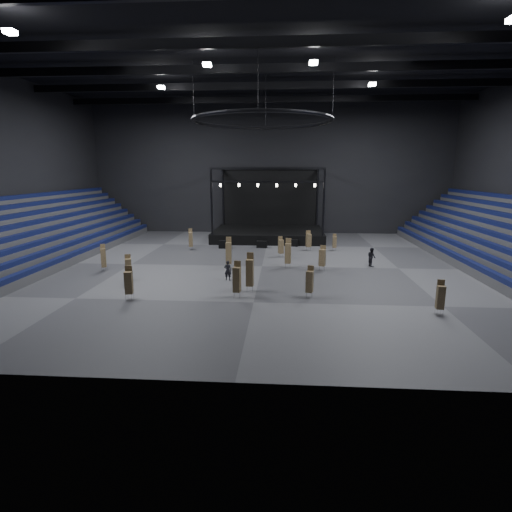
# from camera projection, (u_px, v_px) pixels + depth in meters

# --- Properties ---
(floor) EXTENTS (50.00, 50.00, 0.00)m
(floor) POSITION_uv_depth(u_px,v_px,m) (262.00, 266.00, 37.28)
(floor) COLOR #545356
(floor) RESTS_ON ground
(ceiling) EXTENTS (50.00, 42.00, 0.20)m
(ceiling) POSITION_uv_depth(u_px,v_px,m) (263.00, 58.00, 33.51)
(ceiling) COLOR black
(ceiling) RESTS_ON wall_back
(wall_back) EXTENTS (50.00, 0.20, 18.00)m
(wall_back) POSITION_uv_depth(u_px,v_px,m) (270.00, 169.00, 55.88)
(wall_back) COLOR black
(wall_back) RESTS_ON ground
(wall_front) EXTENTS (50.00, 0.20, 18.00)m
(wall_front) POSITION_uv_depth(u_px,v_px,m) (232.00, 164.00, 14.91)
(wall_front) COLOR black
(wall_front) RESTS_ON ground
(bleachers_left) EXTENTS (7.20, 40.00, 6.40)m
(bleachers_left) POSITION_uv_depth(u_px,v_px,m) (25.00, 245.00, 38.45)
(bleachers_left) COLOR #49494C
(bleachers_left) RESTS_ON floor
(stage) EXTENTS (14.00, 10.00, 9.20)m
(stage) POSITION_uv_depth(u_px,v_px,m) (269.00, 227.00, 52.81)
(stage) COLOR black
(stage) RESTS_ON floor
(truss_ring) EXTENTS (12.30, 12.30, 5.15)m
(truss_ring) POSITION_uv_depth(u_px,v_px,m) (262.00, 121.00, 34.56)
(truss_ring) COLOR black
(truss_ring) RESTS_ON ceiling
(roof_girders) EXTENTS (49.00, 30.35, 0.70)m
(roof_girders) POSITION_uv_depth(u_px,v_px,m) (263.00, 68.00, 33.68)
(roof_girders) COLOR black
(roof_girders) RESTS_ON ceiling
(floodlights) EXTENTS (28.60, 16.60, 0.25)m
(floodlights) POSITION_uv_depth(u_px,v_px,m) (260.00, 64.00, 29.90)
(floodlights) COLOR white
(floodlights) RESTS_ON roof_girders
(flight_case_left) EXTENTS (1.33, 0.68, 0.88)m
(flight_case_left) POSITION_uv_depth(u_px,v_px,m) (225.00, 244.00, 45.91)
(flight_case_left) COLOR black
(flight_case_left) RESTS_ON floor
(flight_case_mid) EXTENTS (1.24, 0.72, 0.79)m
(flight_case_mid) POSITION_uv_depth(u_px,v_px,m) (262.00, 244.00, 46.19)
(flight_case_mid) COLOR black
(flight_case_mid) RESTS_ON floor
(flight_case_right) EXTENTS (1.32, 0.86, 0.81)m
(flight_case_right) POSITION_uv_depth(u_px,v_px,m) (293.00, 243.00, 47.16)
(flight_case_right) COLOR black
(flight_case_right) RESTS_ON floor
(chair_stack_0) EXTENTS (0.62, 0.62, 2.15)m
(chair_stack_0) POSITION_uv_depth(u_px,v_px,m) (281.00, 246.00, 41.03)
(chair_stack_0) COLOR silver
(chair_stack_0) RESTS_ON floor
(chair_stack_1) EXTENTS (0.59, 0.59, 2.36)m
(chair_stack_1) POSITION_uv_depth(u_px,v_px,m) (129.00, 282.00, 27.44)
(chair_stack_1) COLOR silver
(chair_stack_1) RESTS_ON floor
(chair_stack_2) EXTENTS (0.63, 0.63, 2.25)m
(chair_stack_2) POSITION_uv_depth(u_px,v_px,m) (309.00, 240.00, 44.32)
(chair_stack_2) COLOR silver
(chair_stack_2) RESTS_ON floor
(chair_stack_3) EXTENTS (0.49, 0.49, 2.19)m
(chair_stack_3) POSITION_uv_depth(u_px,v_px,m) (440.00, 297.00, 24.56)
(chair_stack_3) COLOR silver
(chair_stack_3) RESTS_ON floor
(chair_stack_4) EXTENTS (0.56, 0.56, 2.91)m
(chair_stack_4) POSITION_uv_depth(u_px,v_px,m) (250.00, 272.00, 29.22)
(chair_stack_4) COLOR silver
(chair_stack_4) RESTS_ON floor
(chair_stack_5) EXTENTS (0.55, 0.55, 2.41)m
(chair_stack_5) POSITION_uv_depth(u_px,v_px,m) (103.00, 257.00, 35.31)
(chair_stack_5) COLOR silver
(chair_stack_5) RESTS_ON floor
(chair_stack_6) EXTENTS (0.42, 0.42, 1.89)m
(chair_stack_6) POSITION_uv_depth(u_px,v_px,m) (335.00, 242.00, 44.37)
(chair_stack_6) COLOR silver
(chair_stack_6) RESTS_ON floor
(chair_stack_7) EXTENTS (0.63, 0.63, 2.19)m
(chair_stack_7) POSITION_uv_depth(u_px,v_px,m) (128.00, 267.00, 32.01)
(chair_stack_7) COLOR silver
(chair_stack_7) RESTS_ON floor
(chair_stack_8) EXTENTS (0.57, 0.57, 2.62)m
(chair_stack_8) POSITION_uv_depth(u_px,v_px,m) (237.00, 279.00, 27.83)
(chair_stack_8) COLOR silver
(chair_stack_8) RESTS_ON floor
(chair_stack_9) EXTENTS (0.67, 0.67, 2.28)m
(chair_stack_9) POSITION_uv_depth(u_px,v_px,m) (322.00, 257.00, 35.41)
(chair_stack_9) COLOR silver
(chair_stack_9) RESTS_ON floor
(chair_stack_10) EXTENTS (0.54, 0.54, 2.40)m
(chair_stack_10) POSITION_uv_depth(u_px,v_px,m) (191.00, 239.00, 44.86)
(chair_stack_10) COLOR silver
(chair_stack_10) RESTS_ON floor
(chair_stack_11) EXTENTS (0.59, 0.59, 2.73)m
(chair_stack_11) POSITION_uv_depth(u_px,v_px,m) (288.00, 253.00, 36.41)
(chair_stack_11) COLOR silver
(chair_stack_11) RESTS_ON floor
(chair_stack_12) EXTENTS (0.52, 0.52, 2.87)m
(chair_stack_12) POSITION_uv_depth(u_px,v_px,m) (229.00, 253.00, 36.28)
(chair_stack_12) COLOR silver
(chair_stack_12) RESTS_ON floor
(chair_stack_13) EXTENTS (0.59, 0.59, 2.27)m
(chair_stack_13) POSITION_uv_depth(u_px,v_px,m) (310.00, 281.00, 27.89)
(chair_stack_13) COLOR silver
(chair_stack_13) RESTS_ON floor
(man_center) EXTENTS (0.64, 0.46, 1.64)m
(man_center) POSITION_uv_depth(u_px,v_px,m) (228.00, 270.00, 32.34)
(man_center) COLOR black
(man_center) RESTS_ON floor
(crew_member) EXTENTS (0.88, 1.00, 1.75)m
(crew_member) POSITION_uv_depth(u_px,v_px,m) (372.00, 257.00, 37.16)
(crew_member) COLOR black
(crew_member) RESTS_ON floor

